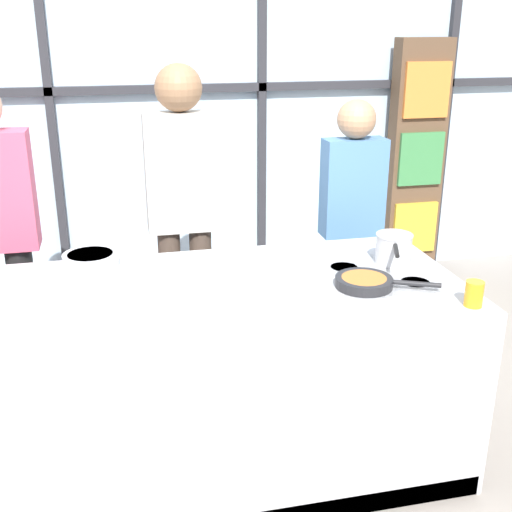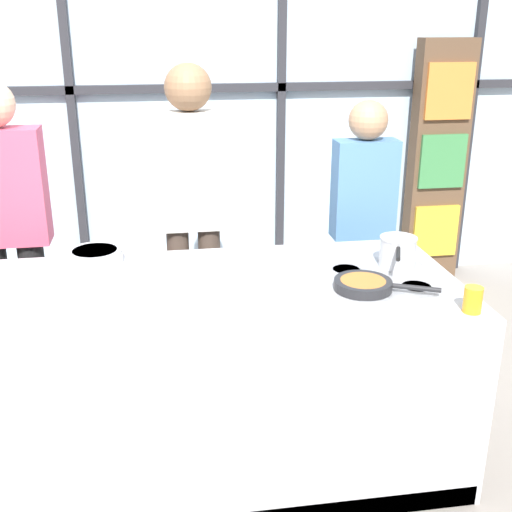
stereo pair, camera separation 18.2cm
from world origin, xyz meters
The scene contains 11 objects.
ground_plane centered at (0.00, 0.00, 0.00)m, with size 18.00×18.00×0.00m, color gray.
back_window_wall centered at (0.00, 2.28, 1.40)m, with size 6.40×0.10×2.80m.
bookshelf centered at (2.00, 2.09, 0.95)m, with size 0.43×0.19×1.89m.
demo_island centered at (0.00, 0.00, 0.45)m, with size 2.29×1.03×0.90m.
spectator_center_left centered at (0.00, 0.87, 1.06)m, with size 0.40×0.25×1.80m.
spectator_center_right centered at (1.00, 0.87, 0.93)m, with size 0.36×0.22×1.59m.
frying_pan centered at (0.69, -0.13, 0.92)m, with size 0.43×0.27×0.04m.
saucepan centered at (0.93, 0.12, 0.97)m, with size 0.18×0.31×0.15m.
white_plate centered at (-0.48, -0.34, 0.90)m, with size 0.27×0.27×0.01m, color white.
mixing_bowl centered at (-0.50, 0.39, 0.93)m, with size 0.26×0.26×0.07m.
juice_glass_near centered at (1.05, -0.42, 0.95)m, with size 0.08×0.08×0.11m, color orange.
Camera 1 is at (-0.36, -2.58, 2.01)m, focal length 45.00 mm.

